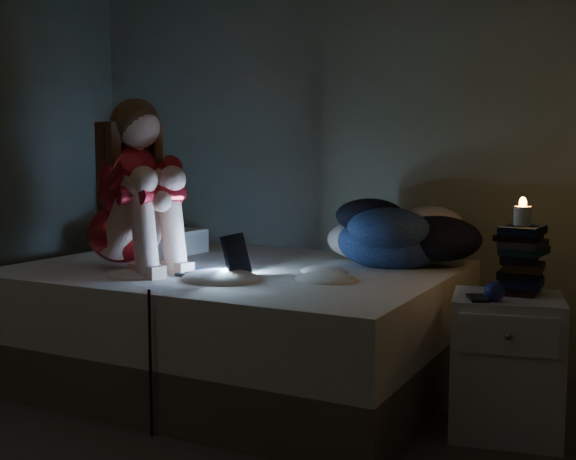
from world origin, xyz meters
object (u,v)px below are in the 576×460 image
Objects in this scene: bed at (235,323)px; woman at (122,184)px; phone at (473,297)px; laptop at (212,253)px; nightstand at (506,365)px; candle at (522,219)px.

woman is at bearing -147.45° from bed.
bed is 15.23× the size of phone.
phone is at bearing -0.60° from laptop.
laptop is at bearing -78.46° from bed.
laptop is 1.39m from nightstand.
bed is 0.91m from woman.
bed is 1.39m from nightstand.
laptop is 3.75× the size of candle.
bed is 2.53× the size of woman.
bed is at bearing 49.72° from woman.
phone is (1.73, 0.07, -0.42)m from woman.
laptop is at bearing -169.20° from candle.
woman is 1.79m from phone.
phone is at bearing -128.18° from candle.
phone is (1.20, 0.07, -0.11)m from laptop.
bed is 7.11× the size of laptop.
laptop reaches higher than phone.
nightstand is (1.32, 0.18, -0.40)m from laptop.
phone is at bearing 19.59° from woman.
nightstand is 7.24× the size of candle.
phone reaches higher than nightstand.
candle reaches higher than laptop.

